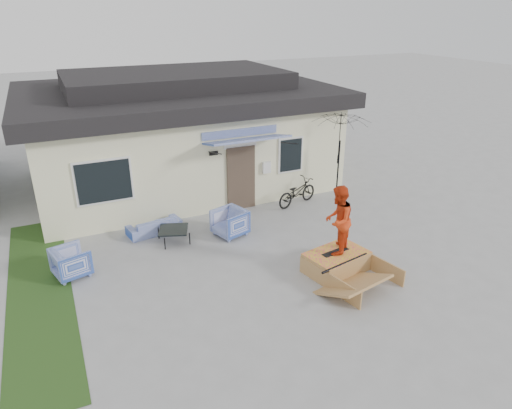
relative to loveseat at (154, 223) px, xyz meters
name	(u,v)px	position (x,y,z in m)	size (l,w,h in m)	color
ground	(276,283)	(2.03, -3.89, -0.31)	(90.00, 90.00, 0.00)	gray
grass_strip	(40,291)	(-3.17, -1.89, -0.30)	(1.40, 8.00, 0.01)	#203D16
house	(178,130)	(2.03, 4.10, 1.64)	(10.80, 8.49, 4.10)	beige
loveseat	(154,223)	(0.00, 0.00, 0.00)	(1.57, 0.46, 0.61)	#2243A0
armchair_left	(71,261)	(-2.39, -1.48, 0.11)	(0.80, 0.75, 0.83)	#2243A0
armchair_right	(230,221)	(1.96, -1.07, 0.13)	(0.85, 0.79, 0.87)	#2243A0
coffee_table	(174,235)	(0.37, -0.79, -0.11)	(0.79, 0.79, 0.39)	black
bicycle	(297,189)	(4.84, 0.08, 0.23)	(0.59, 1.68, 1.08)	black
patio_umbrella	(339,151)	(6.27, -0.14, 1.44)	(2.07, 1.94, 2.20)	black
skate_ramp	(336,262)	(3.65, -4.03, -0.06)	(1.50, 2.00, 0.50)	#A57742
skateboard	(336,251)	(3.64, -3.98, 0.22)	(0.77, 0.19, 0.05)	black
skater	(338,219)	(3.64, -3.98, 1.11)	(0.85, 0.66, 1.74)	red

